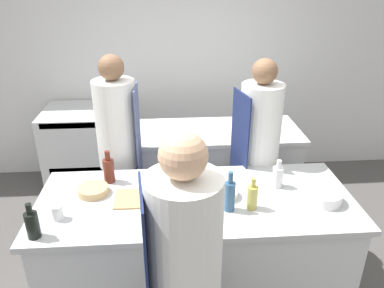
{
  "coord_description": "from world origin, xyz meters",
  "views": [
    {
      "loc": [
        -0.18,
        -2.17,
        2.31
      ],
      "look_at": [
        0.0,
        0.35,
        1.13
      ],
      "focal_mm": 35.0,
      "sensor_mm": 36.0,
      "label": 1
    }
  ],
  "objects_px": {
    "bottle_vinegar": "(278,176)",
    "bottle_sauce": "(252,196)",
    "bottle_olive_oil": "(32,224)",
    "chef_at_pass_far": "(257,160)",
    "oven_range": "(88,149)",
    "bottle_cooking_oil": "(109,170)",
    "chef_at_stove": "(120,156)",
    "bowl_prep_small": "(224,193)",
    "bowl_mixing_large": "(93,190)",
    "chef_at_prep_near": "(184,288)",
    "bowl_ceramic_blue": "(325,197)",
    "bottle_wine": "(230,195)",
    "cup": "(57,212)"
  },
  "relations": [
    {
      "from": "chef_at_prep_near",
      "to": "chef_at_stove",
      "type": "xyz_separation_m",
      "value": [
        -0.47,
        1.48,
        0.02
      ]
    },
    {
      "from": "chef_at_prep_near",
      "to": "bowl_mixing_large",
      "type": "xyz_separation_m",
      "value": [
        -0.59,
        0.88,
        0.05
      ]
    },
    {
      "from": "chef_at_prep_near",
      "to": "bowl_ceramic_blue",
      "type": "height_order",
      "value": "chef_at_prep_near"
    },
    {
      "from": "bottle_sauce",
      "to": "bowl_prep_small",
      "type": "relative_size",
      "value": 1.2
    },
    {
      "from": "oven_range",
      "to": "bottle_wine",
      "type": "xyz_separation_m",
      "value": [
        1.29,
        -1.87,
        0.53
      ]
    },
    {
      "from": "bottle_vinegar",
      "to": "bowl_mixing_large",
      "type": "relative_size",
      "value": 1.0
    },
    {
      "from": "bottle_wine",
      "to": "bowl_prep_small",
      "type": "relative_size",
      "value": 1.5
    },
    {
      "from": "bottle_vinegar",
      "to": "bowl_prep_small",
      "type": "relative_size",
      "value": 1.13
    },
    {
      "from": "bottle_vinegar",
      "to": "bowl_prep_small",
      "type": "xyz_separation_m",
      "value": [
        -0.4,
        -0.11,
        -0.06
      ]
    },
    {
      "from": "bottle_olive_oil",
      "to": "bowl_prep_small",
      "type": "xyz_separation_m",
      "value": [
        1.18,
        0.35,
        -0.06
      ]
    },
    {
      "from": "bottle_vinegar",
      "to": "chef_at_pass_far",
      "type": "bearing_deg",
      "value": 94.29
    },
    {
      "from": "chef_at_pass_far",
      "to": "bottle_sauce",
      "type": "height_order",
      "value": "chef_at_pass_far"
    },
    {
      "from": "bowl_ceramic_blue",
      "to": "bowl_prep_small",
      "type": "bearing_deg",
      "value": 170.12
    },
    {
      "from": "chef_at_prep_near",
      "to": "bowl_ceramic_blue",
      "type": "relative_size",
      "value": 7.6
    },
    {
      "from": "bottle_olive_oil",
      "to": "bottle_cooking_oil",
      "type": "relative_size",
      "value": 0.91
    },
    {
      "from": "bottle_olive_oil",
      "to": "bowl_prep_small",
      "type": "height_order",
      "value": "bottle_olive_oil"
    },
    {
      "from": "chef_at_stove",
      "to": "chef_at_pass_far",
      "type": "height_order",
      "value": "chef_at_stove"
    },
    {
      "from": "cup",
      "to": "bowl_prep_small",
      "type": "bearing_deg",
      "value": 9.41
    },
    {
      "from": "bottle_olive_oil",
      "to": "chef_at_stove",
      "type": "bearing_deg",
      "value": 69.78
    },
    {
      "from": "bottle_vinegar",
      "to": "bottle_sauce",
      "type": "height_order",
      "value": "bottle_sauce"
    },
    {
      "from": "bottle_vinegar",
      "to": "cup",
      "type": "relative_size",
      "value": 2.16
    },
    {
      "from": "oven_range",
      "to": "bottle_vinegar",
      "type": "xyz_separation_m",
      "value": [
        1.69,
        -1.61,
        0.5
      ]
    },
    {
      "from": "bottle_vinegar",
      "to": "bowl_ceramic_blue",
      "type": "distance_m",
      "value": 0.35
    },
    {
      "from": "chef_at_stove",
      "to": "bottle_vinegar",
      "type": "distance_m",
      "value": 1.34
    },
    {
      "from": "bottle_vinegar",
      "to": "bottle_sauce",
      "type": "relative_size",
      "value": 0.94
    },
    {
      "from": "bottle_vinegar",
      "to": "bottle_sauce",
      "type": "distance_m",
      "value": 0.35
    },
    {
      "from": "bottle_cooking_oil",
      "to": "bowl_mixing_large",
      "type": "relative_size",
      "value": 1.18
    },
    {
      "from": "bottle_sauce",
      "to": "oven_range",
      "type": "bearing_deg",
      "value": 127.74
    },
    {
      "from": "bottle_cooking_oil",
      "to": "chef_at_stove",
      "type": "bearing_deg",
      "value": 86.71
    },
    {
      "from": "oven_range",
      "to": "bottle_vinegar",
      "type": "height_order",
      "value": "bottle_vinegar"
    },
    {
      "from": "bottle_sauce",
      "to": "bottle_olive_oil",
      "type": "bearing_deg",
      "value": -171.64
    },
    {
      "from": "oven_range",
      "to": "chef_at_prep_near",
      "type": "xyz_separation_m",
      "value": [
        0.96,
        -2.49,
        0.39
      ]
    },
    {
      "from": "chef_at_prep_near",
      "to": "cup",
      "type": "xyz_separation_m",
      "value": [
        -0.76,
        0.6,
        0.08
      ]
    },
    {
      "from": "chef_at_prep_near",
      "to": "oven_range",
      "type": "bearing_deg",
      "value": 15.54
    },
    {
      "from": "bottle_cooking_oil",
      "to": "bowl_mixing_large",
      "type": "distance_m",
      "value": 0.2
    },
    {
      "from": "bowl_ceramic_blue",
      "to": "oven_range",
      "type": "bearing_deg",
      "value": 136.83
    },
    {
      "from": "bottle_cooking_oil",
      "to": "bottle_sauce",
      "type": "height_order",
      "value": "bottle_cooking_oil"
    },
    {
      "from": "chef_at_stove",
      "to": "bottle_cooking_oil",
      "type": "bearing_deg",
      "value": -2.37
    },
    {
      "from": "chef_at_stove",
      "to": "bowl_ceramic_blue",
      "type": "distance_m",
      "value": 1.67
    },
    {
      "from": "chef_at_pass_far",
      "to": "cup",
      "type": "xyz_separation_m",
      "value": [
        -1.45,
        -0.75,
        0.07
      ]
    },
    {
      "from": "chef_at_pass_far",
      "to": "bowl_mixing_large",
      "type": "height_order",
      "value": "chef_at_pass_far"
    },
    {
      "from": "bottle_olive_oil",
      "to": "bottle_sauce",
      "type": "xyz_separation_m",
      "value": [
        1.34,
        0.2,
        -0.0
      ]
    },
    {
      "from": "chef_at_prep_near",
      "to": "bottle_sauce",
      "type": "height_order",
      "value": "chef_at_prep_near"
    },
    {
      "from": "chef_at_prep_near",
      "to": "bowl_mixing_large",
      "type": "bearing_deg",
      "value": 28.2
    },
    {
      "from": "chef_at_pass_far",
      "to": "bottle_wine",
      "type": "height_order",
      "value": "chef_at_pass_far"
    },
    {
      "from": "bottle_cooking_oil",
      "to": "bowl_prep_small",
      "type": "bearing_deg",
      "value": -17.86
    },
    {
      "from": "bottle_sauce",
      "to": "bowl_mixing_large",
      "type": "height_order",
      "value": "bottle_sauce"
    },
    {
      "from": "bottle_sauce",
      "to": "bowl_ceramic_blue",
      "type": "height_order",
      "value": "bottle_sauce"
    },
    {
      "from": "oven_range",
      "to": "bottle_wine",
      "type": "height_order",
      "value": "bottle_wine"
    },
    {
      "from": "bottle_cooking_oil",
      "to": "bowl_mixing_large",
      "type": "bearing_deg",
      "value": -120.8
    }
  ]
}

